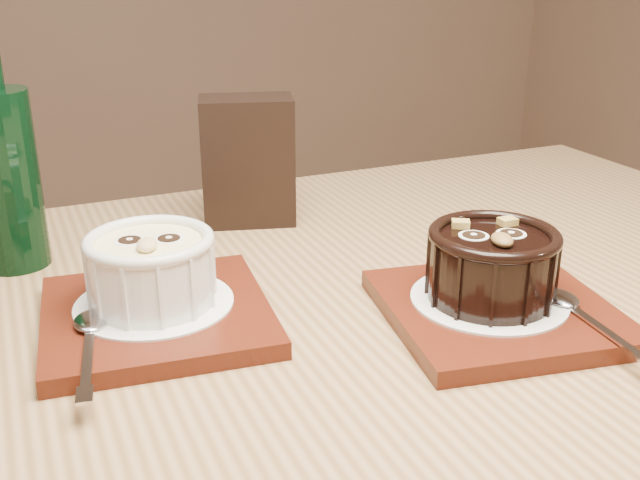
# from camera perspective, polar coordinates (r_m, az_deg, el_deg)

# --- Properties ---
(table) EXTENTS (1.26, 0.89, 0.75)m
(table) POSITION_cam_1_polar(r_m,az_deg,el_deg) (0.66, -0.82, -13.67)
(table) COLOR brown
(table) RESTS_ON ground
(tray_left) EXTENTS (0.19, 0.19, 0.01)m
(tray_left) POSITION_cam_1_polar(r_m,az_deg,el_deg) (0.63, -12.32, -5.64)
(tray_left) COLOR #531B0D
(tray_left) RESTS_ON table
(doily_left) EXTENTS (0.13, 0.13, 0.00)m
(doily_left) POSITION_cam_1_polar(r_m,az_deg,el_deg) (0.63, -12.50, -4.71)
(doily_left) COLOR white
(doily_left) RESTS_ON tray_left
(ramekin_white) EXTENTS (0.10, 0.10, 0.06)m
(ramekin_white) POSITION_cam_1_polar(r_m,az_deg,el_deg) (0.62, -12.74, -1.95)
(ramekin_white) COLOR white
(ramekin_white) RESTS_ON doily_left
(spoon_left) EXTENTS (0.04, 0.14, 0.01)m
(spoon_left) POSITION_cam_1_polar(r_m,az_deg,el_deg) (0.58, -17.21, -7.45)
(spoon_left) COLOR silver
(spoon_left) RESTS_ON tray_left
(tray_right) EXTENTS (0.20, 0.20, 0.01)m
(tray_right) POSITION_cam_1_polar(r_m,az_deg,el_deg) (0.64, 13.33, -5.26)
(tray_right) COLOR #531B0D
(tray_right) RESTS_ON table
(doily_right) EXTENTS (0.13, 0.13, 0.00)m
(doily_right) POSITION_cam_1_polar(r_m,az_deg,el_deg) (0.64, 12.74, -4.41)
(doily_right) COLOR white
(doily_right) RESTS_ON tray_right
(ramekin_dark) EXTENTS (0.11, 0.11, 0.06)m
(ramekin_dark) POSITION_cam_1_polar(r_m,az_deg,el_deg) (0.63, 12.99, -1.60)
(ramekin_dark) COLOR black
(ramekin_dark) RESTS_ON doily_right
(spoon_right) EXTENTS (0.03, 0.13, 0.01)m
(spoon_right) POSITION_cam_1_polar(r_m,az_deg,el_deg) (0.63, 19.68, -5.48)
(spoon_right) COLOR silver
(spoon_right) RESTS_ON tray_right
(condiment_stand) EXTENTS (0.11, 0.08, 0.14)m
(condiment_stand) POSITION_cam_1_polar(r_m,az_deg,el_deg) (0.83, -5.52, 6.02)
(condiment_stand) COLOR black
(condiment_stand) RESTS_ON table
(green_bottle) EXTENTS (0.06, 0.06, 0.24)m
(green_bottle) POSITION_cam_1_polar(r_m,az_deg,el_deg) (0.76, -22.97, 4.74)
(green_bottle) COLOR black
(green_bottle) RESTS_ON table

